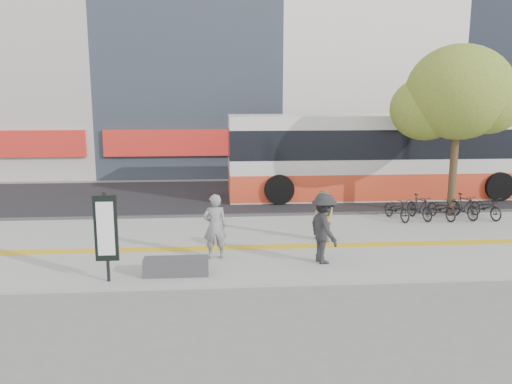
{
  "coord_description": "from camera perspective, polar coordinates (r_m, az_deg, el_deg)",
  "views": [
    {
      "loc": [
        -1.54,
        -13.49,
        4.52
      ],
      "look_at": [
        -0.36,
        2.0,
        1.56
      ],
      "focal_mm": 35.89,
      "sensor_mm": 36.0,
      "label": 1
    }
  ],
  "objects": [
    {
      "name": "street_tree",
      "position": [
        20.28,
        21.45,
        10.06
      ],
      "size": [
        4.4,
        3.8,
        6.31
      ],
      "color": "#3D2C1B",
      "rests_on": "sidewalk"
    },
    {
      "name": "bench",
      "position": [
        13.03,
        -8.88,
        -8.2
      ],
      "size": [
        1.6,
        0.45,
        0.45
      ],
      "primitive_type": "cube",
      "color": "#313234",
      "rests_on": "sidewalk"
    },
    {
      "name": "signboard",
      "position": [
        12.67,
        -16.38,
        -4.05
      ],
      "size": [
        0.55,
        0.1,
        2.2
      ],
      "color": "black",
      "rests_on": "sidewalk"
    },
    {
      "name": "tactile_strip",
      "position": [
        15.23,
        1.64,
        -6.13
      ],
      "size": [
        40.0,
        0.45,
        0.01
      ],
      "primitive_type": "cube",
      "color": "gold",
      "rests_on": "sidewalk"
    },
    {
      "name": "curb",
      "position": [
        19.08,
        0.38,
        -2.68
      ],
      "size": [
        40.0,
        0.25,
        0.14
      ],
      "primitive_type": "cube",
      "color": "#313234",
      "rests_on": "ground"
    },
    {
      "name": "sidewalk",
      "position": [
        15.72,
        1.45,
        -5.76
      ],
      "size": [
        40.0,
        7.0,
        0.08
      ],
      "primitive_type": "cube",
      "color": "gray",
      "rests_on": "ground"
    },
    {
      "name": "ground",
      "position": [
        14.31,
        2.06,
        -7.62
      ],
      "size": [
        120.0,
        120.0,
        0.0
      ],
      "primitive_type": "plane",
      "color": "slate",
      "rests_on": "ground"
    },
    {
      "name": "pedestrian_tan",
      "position": [
        15.7,
        7.5,
        -2.72
      ],
      "size": [
        0.81,
        0.92,
        1.58
      ],
      "primitive_type": "imported",
      "rotation": [
        0.0,
        0.0,
        -1.25
      ],
      "color": "#9B8451",
      "rests_on": "sidewalk"
    },
    {
      "name": "seated_woman",
      "position": [
        14.03,
        -4.6,
        -3.84
      ],
      "size": [
        0.7,
        0.5,
        1.8
      ],
      "primitive_type": "imported",
      "rotation": [
        0.0,
        0.0,
        3.25
      ],
      "color": "black",
      "rests_on": "sidewalk"
    },
    {
      "name": "street",
      "position": [
        22.98,
        -0.44,
        -0.46
      ],
      "size": [
        40.0,
        8.0,
        0.06
      ],
      "primitive_type": "cube",
      "color": "black",
      "rests_on": "ground"
    },
    {
      "name": "bus",
      "position": [
        23.31,
        13.78,
        3.67
      ],
      "size": [
        13.48,
        3.2,
        3.59
      ],
      "color": "silver",
      "rests_on": "street"
    },
    {
      "name": "pedestrian_dark",
      "position": [
        13.74,
        7.57,
        -4.04
      ],
      "size": [
        1.0,
        1.36,
        1.89
      ],
      "primitive_type": "imported",
      "rotation": [
        0.0,
        0.0,
        1.84
      ],
      "color": "#232326",
      "rests_on": "sidewalk"
    },
    {
      "name": "bicycle_row",
      "position": [
        19.68,
        20.0,
        -1.64
      ],
      "size": [
        4.21,
        1.63,
        0.9
      ],
      "color": "black",
      "rests_on": "sidewalk"
    }
  ]
}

